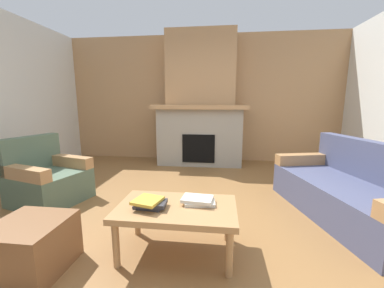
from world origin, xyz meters
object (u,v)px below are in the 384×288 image
fireplace (200,108)px  couch (351,193)px  armchair (47,180)px  coffee_table (177,212)px  ottoman (31,246)px

fireplace → couch: (1.90, -2.24, -0.88)m
armchair → coffee_table: bearing=-24.7°
armchair → ottoman: (0.80, -1.22, -0.09)m
coffee_table → ottoman: coffee_table is taller
couch → coffee_table: (-1.83, -0.89, 0.09)m
fireplace → armchair: (-1.80, -2.26, -0.87)m
armchair → coffee_table: size_ratio=0.93×
couch → ottoman: 3.16m
couch → armchair: size_ratio=2.09×
armchair → coffee_table: armchair is taller
coffee_table → ottoman: bearing=-161.7°
ottoman → couch: bearing=23.2°
coffee_table → fireplace: bearing=91.4°
couch → armchair: same height
coffee_table → armchair: bearing=155.3°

